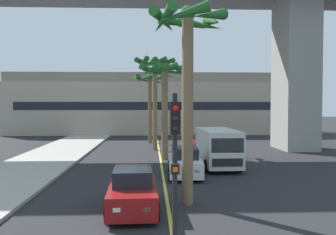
{
  "coord_description": "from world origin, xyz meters",
  "views": [
    {
      "loc": [
        -0.63,
        -0.09,
        3.95
      ],
      "look_at": [
        0.0,
        14.0,
        3.42
      ],
      "focal_mm": 39.76,
      "sensor_mm": 36.0,
      "label": 1
    }
  ],
  "objects_px": {
    "car_queue_front": "(133,191)",
    "car_queue_second": "(185,163)",
    "traffic_light_median_near": "(175,155)",
    "delivery_van": "(218,147)",
    "palm_tree_mid_median": "(155,74)",
    "car_queue_third": "(205,145)",
    "palm_tree_farthest_median": "(164,83)",
    "palm_tree_far_median": "(188,50)",
    "palm_tree_near_median": "(150,87)"
  },
  "relations": [
    {
      "from": "car_queue_front",
      "to": "car_queue_second",
      "type": "relative_size",
      "value": 1.0
    },
    {
      "from": "traffic_light_median_near",
      "to": "delivery_van",
      "type": "bearing_deg",
      "value": 75.69
    },
    {
      "from": "car_queue_front",
      "to": "car_queue_second",
      "type": "height_order",
      "value": "same"
    },
    {
      "from": "palm_tree_mid_median",
      "to": "car_queue_third",
      "type": "bearing_deg",
      "value": -35.03
    },
    {
      "from": "delivery_van",
      "to": "palm_tree_farthest_median",
      "type": "xyz_separation_m",
      "value": [
        -3.17,
        3.73,
        4.15
      ]
    },
    {
      "from": "palm_tree_far_median",
      "to": "delivery_van",
      "type": "bearing_deg",
      "value": 71.85
    },
    {
      "from": "car_queue_third",
      "to": "palm_tree_near_median",
      "type": "distance_m",
      "value": 10.73
    },
    {
      "from": "car_queue_front",
      "to": "palm_tree_near_median",
      "type": "xyz_separation_m",
      "value": [
        0.54,
        23.69,
        4.85
      ]
    },
    {
      "from": "palm_tree_mid_median",
      "to": "palm_tree_far_median",
      "type": "xyz_separation_m",
      "value": [
        1.1,
        -17.02,
        -0.41
      ]
    },
    {
      "from": "delivery_van",
      "to": "traffic_light_median_near",
      "type": "bearing_deg",
      "value": -104.31
    },
    {
      "from": "traffic_light_median_near",
      "to": "palm_tree_farthest_median",
      "type": "bearing_deg",
      "value": 88.85
    },
    {
      "from": "delivery_van",
      "to": "palm_tree_far_median",
      "type": "xyz_separation_m",
      "value": [
        -2.67,
        -8.15,
        4.73
      ]
    },
    {
      "from": "car_queue_third",
      "to": "car_queue_front",
      "type": "bearing_deg",
      "value": -107.82
    },
    {
      "from": "palm_tree_far_median",
      "to": "palm_tree_farthest_median",
      "type": "distance_m",
      "value": 11.91
    },
    {
      "from": "car_queue_front",
      "to": "palm_tree_far_median",
      "type": "height_order",
      "value": "palm_tree_far_median"
    },
    {
      "from": "car_queue_second",
      "to": "car_queue_third",
      "type": "height_order",
      "value": "same"
    },
    {
      "from": "palm_tree_far_median",
      "to": "car_queue_second",
      "type": "bearing_deg",
      "value": 85.91
    },
    {
      "from": "delivery_van",
      "to": "palm_tree_mid_median",
      "type": "bearing_deg",
      "value": 113.03
    },
    {
      "from": "car_queue_front",
      "to": "palm_tree_mid_median",
      "type": "relative_size",
      "value": 0.52
    },
    {
      "from": "car_queue_second",
      "to": "delivery_van",
      "type": "xyz_separation_m",
      "value": [
        2.27,
        2.5,
        0.57
      ]
    },
    {
      "from": "car_queue_second",
      "to": "car_queue_third",
      "type": "bearing_deg",
      "value": 74.7
    },
    {
      "from": "palm_tree_mid_median",
      "to": "palm_tree_far_median",
      "type": "bearing_deg",
      "value": -86.3
    },
    {
      "from": "car_queue_third",
      "to": "palm_tree_far_median",
      "type": "bearing_deg",
      "value": -100.96
    },
    {
      "from": "car_queue_third",
      "to": "palm_tree_far_median",
      "type": "relative_size",
      "value": 0.53
    },
    {
      "from": "palm_tree_far_median",
      "to": "car_queue_front",
      "type": "bearing_deg",
      "value": -158.02
    },
    {
      "from": "car_queue_third",
      "to": "palm_tree_mid_median",
      "type": "height_order",
      "value": "palm_tree_mid_median"
    },
    {
      "from": "palm_tree_near_median",
      "to": "palm_tree_mid_median",
      "type": "relative_size",
      "value": 0.88
    },
    {
      "from": "palm_tree_mid_median",
      "to": "car_queue_second",
      "type": "bearing_deg",
      "value": -82.46
    },
    {
      "from": "palm_tree_far_median",
      "to": "palm_tree_farthest_median",
      "type": "relative_size",
      "value": 1.13
    },
    {
      "from": "car_queue_second",
      "to": "traffic_light_median_near",
      "type": "relative_size",
      "value": 0.99
    },
    {
      "from": "car_queue_second",
      "to": "palm_tree_far_median",
      "type": "bearing_deg",
      "value": -94.09
    },
    {
      "from": "car_queue_third",
      "to": "traffic_light_median_near",
      "type": "bearing_deg",
      "value": -100.28
    },
    {
      "from": "palm_tree_mid_median",
      "to": "delivery_van",
      "type": "bearing_deg",
      "value": -66.97
    },
    {
      "from": "delivery_van",
      "to": "palm_tree_far_median",
      "type": "distance_m",
      "value": 9.8
    },
    {
      "from": "car_queue_second",
      "to": "palm_tree_mid_median",
      "type": "bearing_deg",
      "value": 97.54
    },
    {
      "from": "traffic_light_median_near",
      "to": "palm_tree_near_median",
      "type": "bearing_deg",
      "value": 91.43
    },
    {
      "from": "palm_tree_near_median",
      "to": "palm_tree_farthest_median",
      "type": "relative_size",
      "value": 1.02
    },
    {
      "from": "traffic_light_median_near",
      "to": "palm_tree_near_median",
      "type": "xyz_separation_m",
      "value": [
        -0.71,
        28.5,
        2.85
      ]
    },
    {
      "from": "car_queue_second",
      "to": "palm_tree_near_median",
      "type": "distance_m",
      "value": 17.97
    },
    {
      "from": "palm_tree_near_median",
      "to": "palm_tree_farthest_median",
      "type": "height_order",
      "value": "palm_tree_near_median"
    },
    {
      "from": "traffic_light_median_near",
      "to": "palm_tree_mid_median",
      "type": "bearing_deg",
      "value": 90.63
    },
    {
      "from": "car_queue_second",
      "to": "car_queue_third",
      "type": "distance_m",
      "value": 8.98
    },
    {
      "from": "car_queue_third",
      "to": "delivery_van",
      "type": "height_order",
      "value": "delivery_van"
    },
    {
      "from": "car_queue_second",
      "to": "car_queue_front",
      "type": "bearing_deg",
      "value": -111.08
    },
    {
      "from": "car_queue_second",
      "to": "delivery_van",
      "type": "distance_m",
      "value": 3.42
    },
    {
      "from": "car_queue_front",
      "to": "car_queue_second",
      "type": "bearing_deg",
      "value": 68.92
    },
    {
      "from": "palm_tree_farthest_median",
      "to": "delivery_van",
      "type": "bearing_deg",
      "value": -49.67
    },
    {
      "from": "car_queue_third",
      "to": "palm_tree_mid_median",
      "type": "xyz_separation_m",
      "value": [
        -3.87,
        2.71,
        5.7
      ]
    },
    {
      "from": "car_queue_front",
      "to": "car_queue_second",
      "type": "xyz_separation_m",
      "value": [
        2.5,
        6.5,
        0.0
      ]
    },
    {
      "from": "palm_tree_far_median",
      "to": "car_queue_third",
      "type": "bearing_deg",
      "value": 79.04
    }
  ]
}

